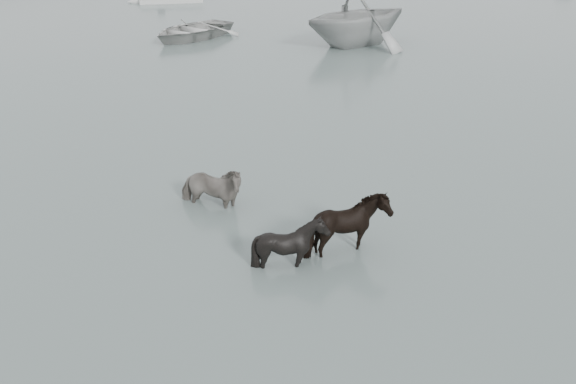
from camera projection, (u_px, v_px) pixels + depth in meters
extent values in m
plane|color=slate|center=(269.00, 228.00, 14.32)|extent=(140.00, 140.00, 0.00)
imported|color=black|center=(210.00, 178.00, 14.98)|extent=(1.88, 1.16, 1.47)
imported|color=black|center=(348.00, 222.00, 12.93)|extent=(1.53, 1.70, 1.51)
imported|color=black|center=(290.00, 235.00, 12.60)|extent=(1.35, 1.22, 1.37)
imported|color=#BAB9B5|center=(192.00, 28.00, 32.99)|extent=(3.90, 5.25, 1.04)
imported|color=#A8ABA8|center=(358.00, 12.00, 31.01)|extent=(7.08, 7.51, 3.15)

